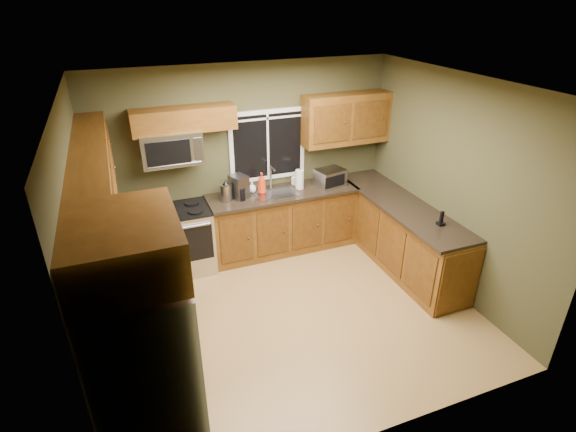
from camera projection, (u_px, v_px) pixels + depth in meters
floor at (295, 313)px, 5.47m from camera, size 4.20×4.20×0.00m
ceiling at (297, 87)px, 4.25m from camera, size 4.20×4.20×0.00m
back_wall at (248, 161)px, 6.36m from camera, size 4.20×0.00×4.20m
front_wall at (386, 314)px, 3.36m from camera, size 4.20×0.00×4.20m
left_wall at (87, 250)px, 4.18m from camera, size 0.00×3.60×3.60m
right_wall at (453, 186)px, 5.54m from camera, size 0.00×3.60×3.60m
window at (268, 145)px, 6.35m from camera, size 1.12×0.03×1.02m
base_cabinets_left at (132, 293)px, 5.08m from camera, size 0.60×2.65×0.90m
countertop_left at (128, 258)px, 4.87m from camera, size 0.65×2.65×0.04m
base_cabinets_back at (283, 222)px, 6.65m from camera, size 2.17×0.60×0.90m
countertop_back at (283, 193)px, 6.42m from camera, size 2.17×0.65×0.04m
base_cabinets_peninsula at (399, 234)px, 6.30m from camera, size 0.60×2.52×0.90m
countertop_peninsula at (401, 204)px, 6.09m from camera, size 0.65×2.50×0.04m
upper_cabinets_left at (95, 179)px, 4.40m from camera, size 0.33×2.65×0.72m
upper_cabinets_back_left at (184, 119)px, 5.62m from camera, size 1.30×0.33×0.30m
upper_cabinets_back_right at (346, 119)px, 6.46m from camera, size 1.30×0.33×0.72m
upper_cabinet_over_fridge at (124, 247)px, 2.91m from camera, size 0.72×0.90×0.38m
refrigerator at (148, 374)px, 3.42m from camera, size 0.74×0.90×1.80m
range at (184, 239)px, 6.14m from camera, size 0.76×0.69×0.94m
microwave at (171, 148)px, 5.68m from camera, size 0.76×0.41×0.42m
sink at (275, 192)px, 6.38m from camera, size 0.60×0.42×0.36m
toaster_oven at (330, 178)px, 6.56m from camera, size 0.46×0.39×0.25m
coffee_maker at (239, 188)px, 6.16m from camera, size 0.27×0.31×0.33m
kettle at (226, 192)px, 6.08m from camera, size 0.18×0.18×0.29m
paper_towel_roll at (300, 179)px, 6.46m from camera, size 0.15×0.15×0.31m
soap_bottle_a at (262, 183)px, 6.30m from camera, size 0.12×0.12×0.31m
soap_bottle_b at (295, 179)px, 6.62m from camera, size 0.11×0.11×0.18m
soap_bottle_c at (252, 187)px, 6.36m from camera, size 0.14×0.14×0.16m
cordless_phone at (441, 221)px, 5.48m from camera, size 0.08×0.08×0.18m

